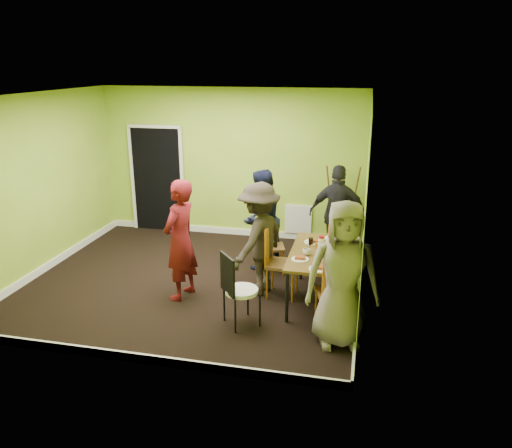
{
  "coord_description": "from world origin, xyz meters",
  "views": [
    {
      "loc": [
        2.47,
        -6.7,
        3.26
      ],
      "look_at": [
        0.98,
        0.0,
        1.0
      ],
      "focal_mm": 35.0,
      "sensor_mm": 36.0,
      "label": 1
    }
  ],
  "objects_px": {
    "chair_left_far": "(267,242)",
    "chair_bentwood": "(237,286)",
    "person_front_end": "(343,275)",
    "chair_left_near": "(277,257)",
    "person_left_near": "(259,239)",
    "chair_front_end": "(335,289)",
    "dining_table": "(323,256)",
    "person_standing": "(180,240)",
    "easel": "(341,207)",
    "chair_back_end": "(339,220)",
    "person_back_end": "(338,214)",
    "person_left_far": "(261,219)",
    "thermos": "(321,245)",
    "orange_bottle": "(316,246)",
    "blue_bottle": "(342,254)"
  },
  "relations": [
    {
      "from": "chair_left_near",
      "to": "person_left_near",
      "type": "relative_size",
      "value": 0.63
    },
    {
      "from": "dining_table",
      "to": "thermos",
      "type": "bearing_deg",
      "value": 167.82
    },
    {
      "from": "person_left_near",
      "to": "person_back_end",
      "type": "relative_size",
      "value": 1.01
    },
    {
      "from": "easel",
      "to": "person_front_end",
      "type": "height_order",
      "value": "person_front_end"
    },
    {
      "from": "chair_back_end",
      "to": "blue_bottle",
      "type": "bearing_deg",
      "value": 119.18
    },
    {
      "from": "chair_back_end",
      "to": "person_left_far",
      "type": "xyz_separation_m",
      "value": [
        -1.24,
        -0.35,
        0.04
      ]
    },
    {
      "from": "chair_bentwood",
      "to": "orange_bottle",
      "type": "bearing_deg",
      "value": 98.83
    },
    {
      "from": "person_standing",
      "to": "person_front_end",
      "type": "height_order",
      "value": "person_front_end"
    },
    {
      "from": "chair_left_near",
      "to": "person_standing",
      "type": "height_order",
      "value": "person_standing"
    },
    {
      "from": "chair_left_near",
      "to": "chair_back_end",
      "type": "height_order",
      "value": "chair_back_end"
    },
    {
      "from": "easel",
      "to": "person_front_end",
      "type": "distance_m",
      "value": 3.31
    },
    {
      "from": "chair_left_far",
      "to": "orange_bottle",
      "type": "xyz_separation_m",
      "value": [
        0.84,
        -0.74,
        0.28
      ]
    },
    {
      "from": "chair_left_far",
      "to": "thermos",
      "type": "distance_m",
      "value": 1.29
    },
    {
      "from": "chair_left_far",
      "to": "chair_bentwood",
      "type": "bearing_deg",
      "value": -17.59
    },
    {
      "from": "dining_table",
      "to": "person_left_near",
      "type": "height_order",
      "value": "person_left_near"
    },
    {
      "from": "person_left_far",
      "to": "chair_front_end",
      "type": "bearing_deg",
      "value": 58.56
    },
    {
      "from": "chair_bentwood",
      "to": "person_front_end",
      "type": "xyz_separation_m",
      "value": [
        1.31,
        -0.14,
        0.35
      ]
    },
    {
      "from": "person_back_end",
      "to": "person_left_far",
      "type": "bearing_deg",
      "value": 26.28
    },
    {
      "from": "person_standing",
      "to": "chair_left_far",
      "type": "bearing_deg",
      "value": 151.51
    },
    {
      "from": "person_front_end",
      "to": "chair_left_far",
      "type": "bearing_deg",
      "value": 112.76
    },
    {
      "from": "chair_left_near",
      "to": "blue_bottle",
      "type": "distance_m",
      "value": 1.04
    },
    {
      "from": "chair_bentwood",
      "to": "person_left_far",
      "type": "xyz_separation_m",
      "value": [
        -0.11,
        1.97,
        0.27
      ]
    },
    {
      "from": "chair_front_end",
      "to": "person_left_near",
      "type": "bearing_deg",
      "value": 125.26
    },
    {
      "from": "chair_left_near",
      "to": "easel",
      "type": "relative_size",
      "value": 0.69
    },
    {
      "from": "chair_left_near",
      "to": "orange_bottle",
      "type": "xyz_separation_m",
      "value": [
        0.55,
        0.04,
        0.21
      ]
    },
    {
      "from": "chair_bentwood",
      "to": "thermos",
      "type": "relative_size",
      "value": 4.96
    },
    {
      "from": "chair_back_end",
      "to": "easel",
      "type": "xyz_separation_m",
      "value": [
        -0.02,
        0.85,
        -0.02
      ]
    },
    {
      "from": "chair_bentwood",
      "to": "person_standing",
      "type": "relative_size",
      "value": 0.57
    },
    {
      "from": "person_standing",
      "to": "chair_front_end",
      "type": "bearing_deg",
      "value": 91.08
    },
    {
      "from": "chair_bentwood",
      "to": "chair_back_end",
      "type": "bearing_deg",
      "value": 114.12
    },
    {
      "from": "chair_bentwood",
      "to": "easel",
      "type": "bearing_deg",
      "value": 120.76
    },
    {
      "from": "thermos",
      "to": "person_left_far",
      "type": "relative_size",
      "value": 0.12
    },
    {
      "from": "easel",
      "to": "person_left_near",
      "type": "bearing_deg",
      "value": -115.99
    },
    {
      "from": "chair_left_far",
      "to": "chair_bentwood",
      "type": "relative_size",
      "value": 0.93
    },
    {
      "from": "chair_left_far",
      "to": "person_front_end",
      "type": "relative_size",
      "value": 0.51
    },
    {
      "from": "dining_table",
      "to": "person_front_end",
      "type": "height_order",
      "value": "person_front_end"
    },
    {
      "from": "dining_table",
      "to": "chair_back_end",
      "type": "relative_size",
      "value": 1.36
    },
    {
      "from": "chair_left_far",
      "to": "orange_bottle",
      "type": "bearing_deg",
      "value": 32.83
    },
    {
      "from": "person_left_far",
      "to": "person_back_end",
      "type": "relative_size",
      "value": 0.99
    },
    {
      "from": "chair_front_end",
      "to": "dining_table",
      "type": "bearing_deg",
      "value": 88.89
    },
    {
      "from": "person_left_far",
      "to": "blue_bottle",
      "type": "bearing_deg",
      "value": 67.9
    },
    {
      "from": "blue_bottle",
      "to": "person_left_far",
      "type": "xyz_separation_m",
      "value": [
        -1.38,
        1.36,
        -0.04
      ]
    },
    {
      "from": "chair_front_end",
      "to": "blue_bottle",
      "type": "height_order",
      "value": "chair_front_end"
    },
    {
      "from": "person_standing",
      "to": "person_left_near",
      "type": "height_order",
      "value": "person_standing"
    },
    {
      "from": "chair_back_end",
      "to": "chair_front_end",
      "type": "xyz_separation_m",
      "value": [
        0.1,
        -2.18,
        -0.21
      ]
    },
    {
      "from": "chair_left_near",
      "to": "chair_bentwood",
      "type": "xyz_separation_m",
      "value": [
        -0.34,
        -0.97,
        -0.04
      ]
    },
    {
      "from": "blue_bottle",
      "to": "orange_bottle",
      "type": "distance_m",
      "value": 0.56
    },
    {
      "from": "easel",
      "to": "person_standing",
      "type": "bearing_deg",
      "value": -129.35
    },
    {
      "from": "dining_table",
      "to": "easel",
      "type": "bearing_deg",
      "value": 87.2
    },
    {
      "from": "person_left_far",
      "to": "easel",
      "type": "bearing_deg",
      "value": 156.98
    }
  ]
}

